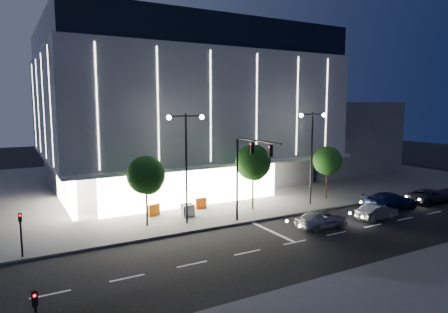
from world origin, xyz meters
The scene contains 19 objects.
ground centered at (0.00, 0.00, 0.00)m, with size 160.00×160.00×0.00m, color black.
sidewalk_museum centered at (5.00, 24.00, 0.07)m, with size 70.00×40.00×0.15m, color #474747.
museum centered at (2.98, 22.31, 9.27)m, with size 30.00×25.80×18.00m.
annex_building centered at (26.00, 24.00, 5.00)m, with size 16.00×20.00×10.00m, color #4C4C51.
traffic_mast centered at (1.00, 3.34, 5.03)m, with size 0.33×5.89×7.07m.
street_lamp_west centered at (-3.00, 6.00, 5.96)m, with size 3.16×0.36×9.00m.
street_lamp_east centered at (10.00, 6.00, 5.96)m, with size 3.16×0.36×9.00m.
ped_signal_far centered at (-15.00, 4.50, 1.89)m, with size 0.22×0.24×3.00m.
tree_left centered at (-5.97, 7.02, 4.03)m, with size 3.02×3.02×5.72m.
tree_mid centered at (4.03, 7.02, 4.33)m, with size 3.25×3.25×6.15m.
tree_right centered at (13.03, 7.02, 3.88)m, with size 2.91×2.91×5.51m.
car_lead centered at (5.90, 0.04, 0.75)m, with size 1.76×4.37×1.49m, color #94959B.
car_second centered at (11.77, -0.37, 0.66)m, with size 1.39×3.99×1.31m, color #94979B.
car_third centered at (15.58, 1.34, 0.78)m, with size 2.20×5.40×1.57m, color #132248.
car_fourth centered at (21.18, 1.12, 0.69)m, with size 2.29×4.97×1.38m, color #2E2F34.
barrier_a centered at (-4.58, 9.44, 0.65)m, with size 1.10×0.25×1.00m, color #CF520B.
barrier_b centered at (-1.97, 8.42, 0.65)m, with size 1.10×0.25×1.00m, color silver.
barrier_c centered at (0.00, 9.58, 0.65)m, with size 1.10×0.25×1.00m, color #FF570E.
barrier_d centered at (-2.09, 7.71, 0.65)m, with size 1.10×0.25×1.00m, color #B8B8B8.
Camera 1 is at (-15.67, -22.80, 9.68)m, focal length 32.00 mm.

